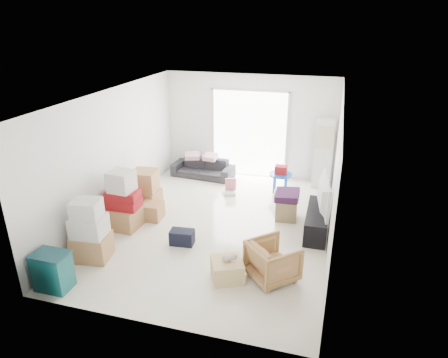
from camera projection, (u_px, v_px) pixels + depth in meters
room_shell at (217, 164)px, 7.79m from camera, size 4.98×6.48×3.18m
sliding_door at (249, 131)px, 10.48m from camera, size 2.10×0.04×2.33m
ac_tower at (323, 154)px, 9.84m from camera, size 0.45×0.30×1.75m
tv_console at (317, 221)px, 7.99m from camera, size 0.42×1.41×0.47m
television at (318, 207)px, 7.87m from camera, size 0.82×1.24×0.15m
sofa at (203, 165)px, 10.69m from camera, size 1.69×0.62×0.65m
pillow_left at (192, 151)px, 10.61m from camera, size 0.45×0.40×0.12m
pillow_right at (210, 152)px, 10.51m from camera, size 0.34×0.29×0.11m
armchair at (273, 259)px, 6.50m from camera, size 0.98×0.98×0.73m
storage_bins at (53, 271)px, 6.28m from camera, size 0.56×0.39×0.64m
box_stack_a at (90, 233)px, 7.00m from camera, size 0.69×0.61×1.14m
box_stack_b at (124, 203)px, 8.05m from camera, size 0.67×0.63×1.22m
box_stack_c at (145, 190)px, 8.89m from camera, size 0.63×0.56×0.90m
loose_box at (152, 211)px, 8.52m from camera, size 0.45×0.45×0.36m
duffel_bag at (182, 237)px, 7.58m from camera, size 0.47×0.31×0.29m
ottoman at (286, 209)px, 8.50m from camera, size 0.48×0.48×0.44m
blanket at (287, 197)px, 8.39m from camera, size 0.49×0.49×0.14m
kids_table at (281, 173)px, 9.71m from camera, size 0.56×0.56×0.68m
toy_walker at (230, 190)px, 9.73m from camera, size 0.35×0.34×0.38m
wood_crate at (227, 270)px, 6.57m from camera, size 0.67×0.67×0.34m
plush_bunny at (229, 258)px, 6.49m from camera, size 0.25×0.14×0.13m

